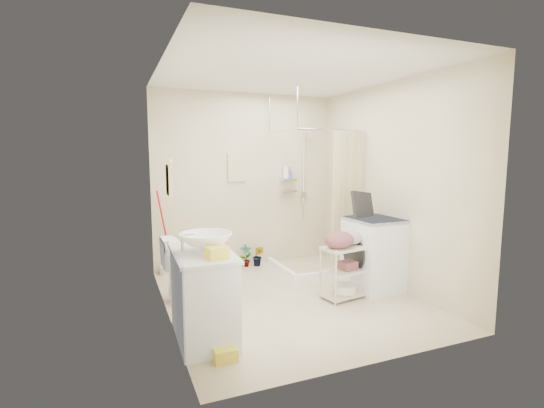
{
  "coord_description": "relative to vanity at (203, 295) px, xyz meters",
  "views": [
    {
      "loc": [
        -1.88,
        -4.09,
        1.7
      ],
      "look_at": [
        -0.12,
        0.25,
        1.1
      ],
      "focal_mm": 26.0,
      "sensor_mm": 36.0,
      "label": 1
    }
  ],
  "objects": [
    {
      "name": "wall_left",
      "position": [
        -0.24,
        0.62,
        0.89
      ],
      "size": [
        0.04,
        3.2,
        2.6
      ],
      "primitive_type": "cube",
      "color": "beige",
      "rests_on": "ground"
    },
    {
      "name": "shampoo_bottle_a",
      "position": [
        1.78,
        2.14,
        1.03
      ],
      "size": [
        0.13,
        0.13,
        0.25
      ],
      "primitive_type": "imported",
      "rotation": [
        0.0,
        0.0,
        -0.4
      ],
      "color": "white",
      "rests_on": "shower"
    },
    {
      "name": "towel_ring",
      "position": [
        -0.22,
        0.42,
        1.06
      ],
      "size": [
        0.04,
        0.22,
        0.34
      ],
      "primitive_type": null,
      "color": "#FFF39C",
      "rests_on": "wall_left"
    },
    {
      "name": "tp_holder",
      "position": [
        -0.2,
        0.67,
        0.31
      ],
      "size": [
        0.08,
        0.12,
        0.14
      ],
      "primitive_type": null,
      "color": "white",
      "rests_on": "wall_left"
    },
    {
      "name": "floor",
      "position": [
        1.16,
        0.62,
        -0.41
      ],
      "size": [
        3.2,
        3.2,
        0.0
      ],
      "primitive_type": "plane",
      "color": "beige",
      "rests_on": "ground"
    },
    {
      "name": "hanging_towel",
      "position": [
        1.01,
        2.2,
        1.09
      ],
      "size": [
        0.28,
        0.03,
        0.42
      ],
      "primitive_type": "cube",
      "color": "beige",
      "rests_on": "wall_back"
    },
    {
      "name": "shampoo_bottle_b",
      "position": [
        1.84,
        2.15,
        1.0
      ],
      "size": [
        0.09,
        0.09,
        0.18
      ],
      "primitive_type": "imported",
      "rotation": [
        0.0,
        0.0,
        0.09
      ],
      "color": "#4A58A5",
      "rests_on": "shower"
    },
    {
      "name": "wall_front",
      "position": [
        1.16,
        -0.98,
        0.89
      ],
      "size": [
        2.8,
        0.04,
        2.6
      ],
      "primitive_type": "cube",
      "color": "beige",
      "rests_on": "ground"
    },
    {
      "name": "sink",
      "position": [
        0.04,
        0.01,
        0.49
      ],
      "size": [
        0.54,
        0.54,
        0.17
      ],
      "primitive_type": "imported",
      "rotation": [
        0.0,
        0.0,
        -0.12
      ],
      "color": "white",
      "rests_on": "vanity"
    },
    {
      "name": "laundry_rack",
      "position": [
        1.77,
        0.39,
        -0.04
      ],
      "size": [
        0.58,
        0.4,
        0.74
      ],
      "primitive_type": null,
      "rotation": [
        0.0,
        0.0,
        0.16
      ],
      "color": "beige",
      "rests_on": "ground"
    },
    {
      "name": "wall_back",
      "position": [
        1.16,
        2.22,
        0.89
      ],
      "size": [
        2.8,
        0.04,
        2.6
      ],
      "primitive_type": "cube",
      "color": "beige",
      "rests_on": "ground"
    },
    {
      "name": "potted_plant_a",
      "position": [
        1.1,
        2.06,
        -0.24
      ],
      "size": [
        0.19,
        0.14,
        0.34
      ],
      "primitive_type": "imported",
      "rotation": [
        0.0,
        0.0,
        0.14
      ],
      "color": "brown",
      "rests_on": "ground"
    },
    {
      "name": "ceiling",
      "position": [
        1.16,
        0.62,
        2.19
      ],
      "size": [
        2.8,
        3.2,
        0.04
      ],
      "primitive_type": "cube",
      "color": "silver",
      "rests_on": "ground"
    },
    {
      "name": "toilet",
      "position": [
        0.12,
        1.02,
        -0.04
      ],
      "size": [
        0.74,
        0.43,
        0.75
      ],
      "primitive_type": "imported",
      "rotation": [
        0.0,
        0.0,
        1.59
      ],
      "color": "white",
      "rests_on": "ground"
    },
    {
      "name": "potted_plant_b",
      "position": [
        1.28,
        2.03,
        -0.25
      ],
      "size": [
        0.22,
        0.21,
        0.31
      ],
      "primitive_type": "imported",
      "rotation": [
        0.0,
        0.0,
        -0.64
      ],
      "color": "#9A4324",
      "rests_on": "ground"
    },
    {
      "name": "wall_right",
      "position": [
        2.56,
        0.62,
        0.89
      ],
      "size": [
        0.04,
        3.2,
        2.6
      ],
      "primitive_type": "cube",
      "color": "beige",
      "rests_on": "ground"
    },
    {
      "name": "mop",
      "position": [
        -0.11,
        2.13,
        0.19
      ],
      "size": [
        0.13,
        0.13,
        1.2
      ],
      "primitive_type": null,
      "rotation": [
        0.0,
        0.0,
        -0.18
      ],
      "color": "red",
      "rests_on": "ground"
    },
    {
      "name": "ironing_board",
      "position": [
        2.2,
        0.55,
        0.23
      ],
      "size": [
        0.38,
        0.2,
        1.28
      ],
      "primitive_type": null,
      "rotation": [
        0.0,
        0.0,
        0.28
      ],
      "color": "black",
      "rests_on": "ground"
    },
    {
      "name": "floor_basket",
      "position": [
        0.07,
        -0.48,
        -0.34
      ],
      "size": [
        0.28,
        0.22,
        0.15
      ],
      "primitive_type": "cube",
      "rotation": [
        0.0,
        0.0,
        0.01
      ],
      "color": "yellow",
      "rests_on": "ground"
    },
    {
      "name": "vanity",
      "position": [
        0.0,
        0.0,
        0.0
      ],
      "size": [
        0.55,
        0.95,
        0.82
      ],
      "primitive_type": "cube",
      "rotation": [
        0.0,
        0.0,
        -0.03
      ],
      "color": "silver",
      "rests_on": "ground"
    },
    {
      "name": "shower",
      "position": [
        2.01,
        1.67,
        0.64
      ],
      "size": [
        1.1,
        1.1,
        2.1
      ],
      "primitive_type": null,
      "color": "white",
      "rests_on": "ground"
    },
    {
      "name": "counter_basket",
      "position": [
        0.07,
        -0.28,
        0.46
      ],
      "size": [
        0.2,
        0.17,
        0.1
      ],
      "primitive_type": "cube",
      "rotation": [
        0.0,
        0.0,
        0.2
      ],
      "color": "yellow",
      "rests_on": "vanity"
    },
    {
      "name": "washing_machine",
      "position": [
        2.3,
        0.53,
        0.04
      ],
      "size": [
        0.64,
        0.66,
        0.91
      ],
      "primitive_type": "cube",
      "rotation": [
        0.0,
        0.0,
        0.03
      ],
      "color": "silver",
      "rests_on": "ground"
    }
  ]
}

